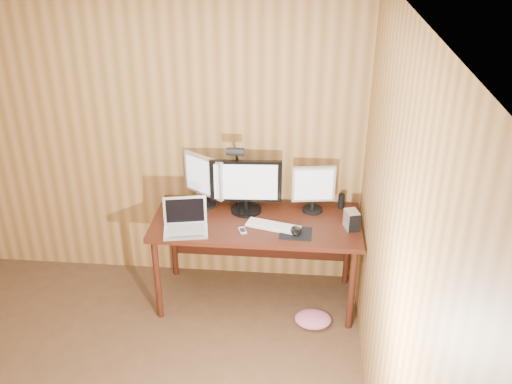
# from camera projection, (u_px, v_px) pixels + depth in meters

# --- Properties ---
(room_shell) EXTENTS (4.00, 4.00, 4.00)m
(room_shell) POSITION_uv_depth(u_px,v_px,m) (39.00, 290.00, 2.79)
(room_shell) COLOR #50341E
(room_shell) RESTS_ON ground
(desk) EXTENTS (1.60, 0.70, 0.75)m
(desk) POSITION_uv_depth(u_px,v_px,m) (257.00, 229.00, 4.51)
(desk) COLOR #3B160C
(desk) RESTS_ON floor
(monitor_center) EXTENTS (0.56, 0.24, 0.43)m
(monitor_center) POSITION_uv_depth(u_px,v_px,m) (246.00, 185.00, 4.42)
(monitor_center) COLOR black
(monitor_center) RESTS_ON desk
(monitor_left) EXTENTS (0.34, 0.24, 0.43)m
(monitor_left) POSITION_uv_depth(u_px,v_px,m) (204.00, 180.00, 4.50)
(monitor_left) COLOR black
(monitor_left) RESTS_ON desk
(monitor_right) EXTENTS (0.34, 0.16, 0.38)m
(monitor_right) POSITION_uv_depth(u_px,v_px,m) (313.00, 188.00, 4.43)
(monitor_right) COLOR black
(monitor_right) RESTS_ON desk
(laptop) EXTENTS (0.36, 0.31, 0.23)m
(laptop) POSITION_uv_depth(u_px,v_px,m) (185.00, 222.00, 4.25)
(laptop) COLOR silver
(laptop) RESTS_ON desk
(keyboard) EXTENTS (0.43, 0.23, 0.02)m
(keyboard) POSITION_uv_depth(u_px,v_px,m) (273.00, 226.00, 4.29)
(keyboard) COLOR silver
(keyboard) RESTS_ON desk
(mousepad) EXTENTS (0.25, 0.20, 0.00)m
(mousepad) POSITION_uv_depth(u_px,v_px,m) (296.00, 233.00, 4.21)
(mousepad) COLOR black
(mousepad) RESTS_ON desk
(mouse) EXTENTS (0.10, 0.13, 0.04)m
(mouse) POSITION_uv_depth(u_px,v_px,m) (296.00, 231.00, 4.20)
(mouse) COLOR black
(mouse) RESTS_ON mousepad
(hard_drive) EXTENTS (0.12, 0.15, 0.14)m
(hard_drive) POSITION_uv_depth(u_px,v_px,m) (352.00, 220.00, 4.25)
(hard_drive) COLOR silver
(hard_drive) RESTS_ON desk
(phone) EXTENTS (0.08, 0.10, 0.01)m
(phone) POSITION_uv_depth(u_px,v_px,m) (243.00, 231.00, 4.24)
(phone) COLOR silver
(phone) RESTS_ON desk
(speaker) EXTENTS (0.05, 0.05, 0.12)m
(speaker) POSITION_uv_depth(u_px,v_px,m) (341.00, 201.00, 4.54)
(speaker) COLOR black
(speaker) RESTS_ON desk
(desk_lamp) EXTENTS (0.13, 0.19, 0.58)m
(desk_lamp) POSITION_uv_depth(u_px,v_px,m) (237.00, 167.00, 4.40)
(desk_lamp) COLOR black
(desk_lamp) RESTS_ON desk
(fabric_pile) EXTENTS (0.31, 0.26, 0.09)m
(fabric_pile) POSITION_uv_depth(u_px,v_px,m) (313.00, 319.00, 4.43)
(fabric_pile) COLOR #D56784
(fabric_pile) RESTS_ON floor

